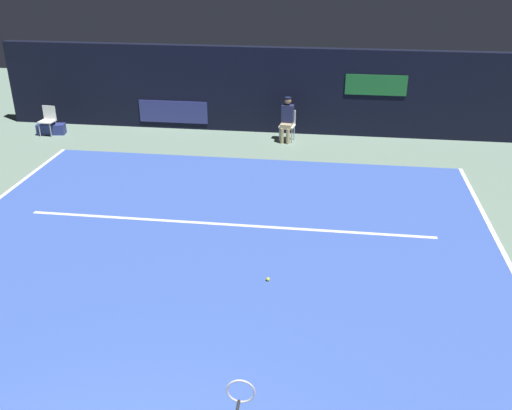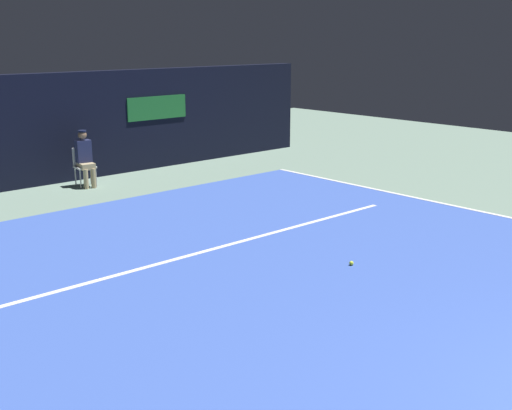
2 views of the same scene
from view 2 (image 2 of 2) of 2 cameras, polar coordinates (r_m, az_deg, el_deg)
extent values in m
plane|color=slate|center=(9.41, 4.39, -7.03)|extent=(33.25, 33.25, 0.00)
cube|color=#3856B2|center=(9.41, 4.39, -7.00)|extent=(11.13, 12.33, 0.01)
cube|color=white|center=(13.76, 20.41, -0.86)|extent=(0.10, 12.33, 0.01)
cube|color=white|center=(10.90, -3.87, -3.87)|extent=(8.68, 0.10, 0.01)
cube|color=black|center=(16.19, -18.69, 6.14)|extent=(16.58, 0.30, 2.60)
cube|color=#1E6B2D|center=(17.60, -8.57, 8.34)|extent=(1.80, 0.04, 0.60)
cube|color=white|center=(15.87, -14.60, 3.20)|extent=(0.49, 0.46, 0.04)
cube|color=white|center=(16.02, -14.90, 4.12)|extent=(0.42, 0.09, 0.42)
cylinder|color=#B2B2B7|center=(15.70, -14.97, 2.20)|extent=(0.03, 0.03, 0.46)
cylinder|color=#B2B2B7|center=(15.82, -13.70, 2.37)|extent=(0.03, 0.03, 0.46)
cylinder|color=#B2B2B7|center=(16.01, -15.39, 2.41)|extent=(0.03, 0.03, 0.46)
cylinder|color=#B2B2B7|center=(16.13, -14.13, 2.58)|extent=(0.03, 0.03, 0.46)
cube|color=tan|center=(15.79, -14.51, 3.30)|extent=(0.37, 0.44, 0.14)
cylinder|color=tan|center=(15.65, -14.53, 2.19)|extent=(0.11, 0.11, 0.46)
cylinder|color=tan|center=(15.71, -13.91, 2.27)|extent=(0.11, 0.11, 0.46)
cube|color=#23284C|center=(15.84, -14.74, 4.53)|extent=(0.37, 0.26, 0.52)
sphere|color=#8C6647|center=(15.78, -14.82, 5.89)|extent=(0.20, 0.20, 0.20)
cylinder|color=#141933|center=(15.77, -14.85, 6.22)|extent=(0.19, 0.19, 0.04)
sphere|color=#CCE033|center=(10.26, 8.27, -5.01)|extent=(0.07, 0.07, 0.07)
camera|label=1|loc=(9.01, 67.00, 19.20)|focal=39.66mm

